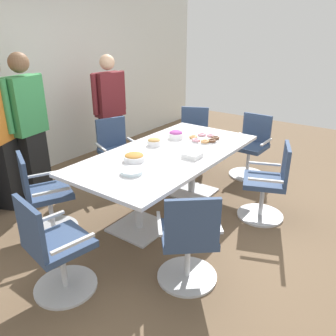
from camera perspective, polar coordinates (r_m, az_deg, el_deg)
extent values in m
cube|color=brown|center=(4.27, 0.00, -6.88)|extent=(10.00, 10.00, 0.01)
cube|color=silver|center=(5.52, -21.31, 13.90)|extent=(8.00, 0.10, 2.80)
cube|color=silver|center=(3.96, 0.00, 2.40)|extent=(2.40, 1.20, 0.04)
cube|color=silver|center=(3.89, -4.81, -9.89)|extent=(0.56, 0.56, 0.02)
cylinder|color=silver|center=(3.71, -4.99, -5.24)|extent=(0.09, 0.09, 0.69)
cube|color=silver|center=(4.67, 3.96, -3.98)|extent=(0.56, 0.56, 0.02)
cylinder|color=silver|center=(4.52, 4.08, 0.07)|extent=(0.09, 0.09, 0.69)
cylinder|color=silver|center=(4.06, -18.65, -9.61)|extent=(0.72, 0.72, 0.02)
cylinder|color=silver|center=(3.96, -19.04, -6.97)|extent=(0.05, 0.05, 0.41)
cube|color=#33476B|center=(3.85, -19.47, -3.95)|extent=(0.61, 0.61, 0.06)
cube|color=#33476B|center=(3.74, -23.09, -1.27)|extent=(0.22, 0.41, 0.42)
cube|color=silver|center=(4.03, -20.33, -1.02)|extent=(0.35, 0.19, 0.02)
cube|color=silver|center=(3.58, -19.00, -3.81)|extent=(0.35, 0.19, 0.02)
cylinder|color=silver|center=(3.25, -16.76, -18.47)|extent=(0.63, 0.63, 0.02)
cylinder|color=silver|center=(3.12, -17.21, -15.48)|extent=(0.05, 0.05, 0.41)
cube|color=#33476B|center=(2.99, -17.74, -11.94)|extent=(0.53, 0.53, 0.06)
cube|color=#33476B|center=(2.80, -22.16, -9.32)|extent=(0.12, 0.44, 0.42)
cube|color=silver|center=(3.12, -20.09, -8.09)|extent=(0.37, 0.09, 0.02)
cube|color=silver|center=(2.73, -15.62, -12.14)|extent=(0.37, 0.09, 0.02)
cylinder|color=silver|center=(3.23, 3.20, -17.65)|extent=(0.76, 0.76, 0.02)
cylinder|color=silver|center=(3.10, 3.29, -14.62)|extent=(0.05, 0.05, 0.41)
cube|color=#33476B|center=(2.96, 3.39, -11.03)|extent=(0.65, 0.65, 0.06)
cube|color=#33476B|center=(2.66, 4.13, -9.23)|extent=(0.31, 0.36, 0.42)
cube|color=silver|center=(2.88, -1.46, -9.28)|extent=(0.30, 0.26, 0.02)
cube|color=silver|center=(2.94, 8.23, -8.78)|extent=(0.30, 0.26, 0.02)
cylinder|color=silver|center=(4.25, 15.19, -7.64)|extent=(0.70, 0.70, 0.02)
cylinder|color=silver|center=(4.15, 15.49, -5.07)|extent=(0.05, 0.05, 0.41)
cube|color=#33476B|center=(4.05, 15.83, -2.15)|extent=(0.60, 0.60, 0.06)
cube|color=#33476B|center=(3.98, 19.20, 0.72)|extent=(0.42, 0.20, 0.42)
cube|color=silver|center=(3.78, 16.07, -2.02)|extent=(0.16, 0.35, 0.02)
cube|color=silver|center=(4.23, 15.95, 0.68)|extent=(0.16, 0.35, 0.02)
cylinder|color=silver|center=(5.32, 13.09, -1.06)|extent=(0.55, 0.55, 0.02)
cylinder|color=silver|center=(5.24, 13.29, 1.09)|extent=(0.05, 0.05, 0.41)
cube|color=#33476B|center=(5.16, 13.52, 3.50)|extent=(0.47, 0.47, 0.06)
cube|color=#33476B|center=(5.28, 14.71, 6.54)|extent=(0.05, 0.44, 0.42)
cube|color=silver|center=(5.04, 16.17, 4.19)|extent=(0.37, 0.04, 0.02)
cube|color=silver|center=(5.22, 11.20, 5.30)|extent=(0.37, 0.04, 0.02)
cylinder|color=silver|center=(5.60, 4.08, 0.71)|extent=(0.72, 0.72, 0.02)
cylinder|color=silver|center=(5.52, 4.14, 2.78)|extent=(0.05, 0.05, 0.41)
cube|color=#33476B|center=(5.45, 4.21, 5.08)|extent=(0.61, 0.61, 0.06)
cube|color=#33476B|center=(5.58, 4.52, 8.07)|extent=(0.23, 0.41, 0.42)
cube|color=silver|center=(5.40, 6.85, 6.13)|extent=(0.34, 0.19, 0.02)
cube|color=silver|center=(5.44, 1.67, 6.43)|extent=(0.34, 0.19, 0.02)
cylinder|color=silver|center=(5.02, -8.11, -2.16)|extent=(0.71, 0.71, 0.02)
cylinder|color=silver|center=(4.94, -8.25, 0.11)|extent=(0.05, 0.05, 0.41)
cube|color=#33476B|center=(4.85, -8.40, 2.65)|extent=(0.60, 0.60, 0.06)
cube|color=#33476B|center=(4.96, -9.55, 5.95)|extent=(0.42, 0.20, 0.42)
cube|color=silver|center=(4.91, -5.86, 4.49)|extent=(0.17, 0.35, 0.02)
cube|color=silver|center=(4.73, -11.20, 3.46)|extent=(0.17, 0.35, 0.02)
cube|color=black|center=(4.61, -25.13, -0.82)|extent=(0.38, 0.32, 0.86)
cylinder|color=orange|center=(4.60, -24.97, 9.74)|extent=(0.11, 0.11, 0.61)
cube|color=black|center=(4.71, -21.41, 0.38)|extent=(0.35, 0.25, 0.88)
cube|color=#388C4C|center=(4.50, -22.84, 9.68)|extent=(0.47, 0.29, 0.69)
sphere|color=brown|center=(4.43, -23.84, 15.92)|extent=(0.24, 0.24, 0.24)
cylinder|color=#388C4C|center=(4.67, -20.51, 10.88)|extent=(0.09, 0.09, 0.63)
cylinder|color=#388C4C|center=(4.32, -25.48, 9.27)|extent=(0.09, 0.09, 0.63)
cube|color=black|center=(5.50, -9.35, 4.49)|extent=(0.34, 0.24, 0.83)
cube|color=maroon|center=(5.32, -9.86, 12.08)|extent=(0.46, 0.28, 0.65)
sphere|color=#DBAD89|center=(5.26, -10.21, 17.10)|extent=(0.22, 0.22, 0.22)
cylinder|color=maroon|center=(5.48, -7.64, 12.85)|extent=(0.09, 0.09, 0.59)
cylinder|color=maroon|center=(5.16, -12.26, 11.95)|extent=(0.09, 0.09, 0.59)
cylinder|color=white|center=(4.44, 1.33, 5.46)|extent=(0.20, 0.20, 0.07)
ellipsoid|color=#9E3D8E|center=(4.43, 1.34, 5.92)|extent=(0.17, 0.17, 0.07)
cylinder|color=white|center=(4.18, -2.37, 4.24)|extent=(0.17, 0.17, 0.06)
ellipsoid|color=tan|center=(4.17, -2.38, 4.66)|extent=(0.15, 0.15, 0.06)
cylinder|color=white|center=(3.71, -5.70, 1.66)|extent=(0.24, 0.24, 0.06)
ellipsoid|color=#AD702D|center=(3.70, -5.72, 2.09)|extent=(0.21, 0.21, 0.05)
cylinder|color=white|center=(4.42, 6.09, 4.81)|extent=(0.38, 0.38, 0.01)
torus|color=pink|center=(4.52, 7.18, 5.48)|extent=(0.11, 0.11, 0.03)
torus|color=pink|center=(4.55, 5.74, 5.63)|extent=(0.11, 0.11, 0.03)
torus|color=tan|center=(4.43, 4.25, 5.22)|extent=(0.11, 0.11, 0.03)
torus|color=pink|center=(4.31, 4.75, 4.72)|extent=(0.11, 0.11, 0.03)
torus|color=tan|center=(4.27, 6.23, 4.49)|extent=(0.11, 0.11, 0.03)
torus|color=brown|center=(4.31, 7.38, 4.60)|extent=(0.11, 0.11, 0.03)
torus|color=brown|center=(4.42, 7.98, 5.04)|extent=(0.11, 0.11, 0.03)
cylinder|color=white|center=(3.39, -6.12, -0.90)|extent=(0.22, 0.22, 0.01)
cylinder|color=silver|center=(3.39, -6.13, -0.81)|extent=(0.22, 0.22, 0.01)
cylinder|color=white|center=(3.39, -6.13, -0.72)|extent=(0.22, 0.22, 0.01)
cylinder|color=silver|center=(3.39, -6.13, -0.62)|extent=(0.22, 0.22, 0.01)
cylinder|color=white|center=(3.38, -6.14, -0.53)|extent=(0.22, 0.22, 0.01)
cylinder|color=silver|center=(3.38, -6.14, -0.44)|extent=(0.22, 0.22, 0.01)
cylinder|color=white|center=(3.38, -6.15, -0.34)|extent=(0.22, 0.22, 0.01)
cube|color=white|center=(3.79, 4.09, 2.15)|extent=(0.18, 0.18, 0.06)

